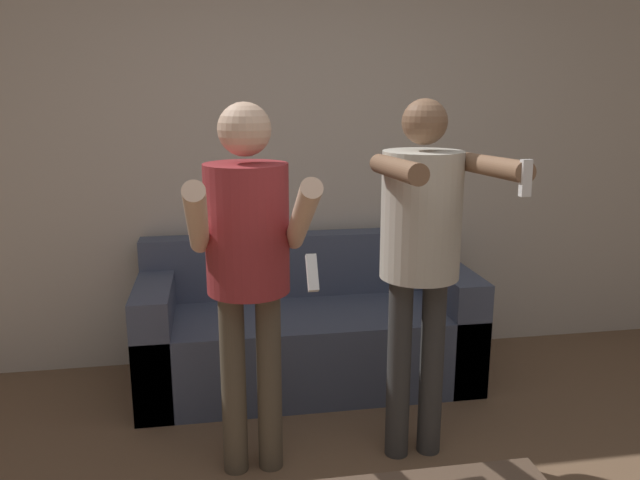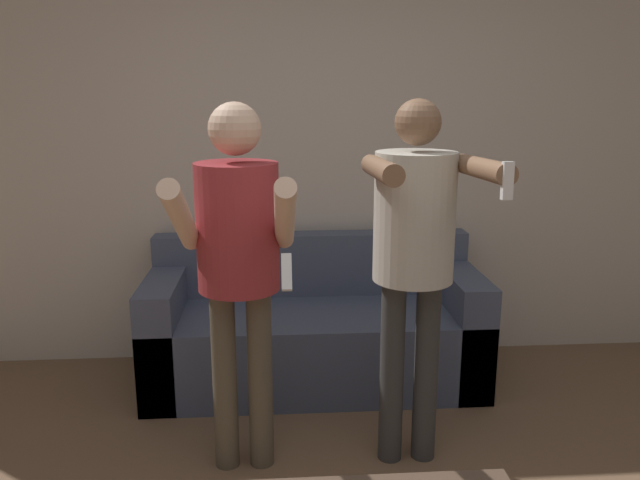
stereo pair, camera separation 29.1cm
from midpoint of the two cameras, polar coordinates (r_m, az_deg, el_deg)
wall_back at (r=3.87m, az=-3.69°, el=8.60°), size 6.40×0.06×2.70m
couch at (r=3.70m, az=-3.45°, el=-8.45°), size 1.91×0.76×0.83m
person_standing_left at (r=2.63m, az=-9.76°, el=-0.97°), size 0.47×0.72×1.64m
person_standing_right at (r=2.73m, az=6.28°, el=0.07°), size 0.47×0.72×1.65m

